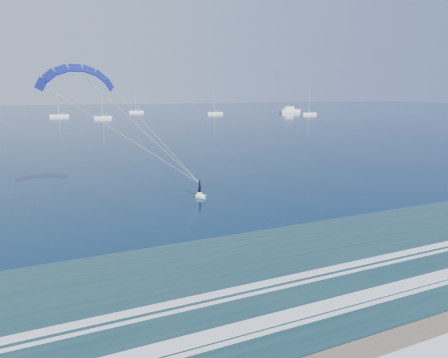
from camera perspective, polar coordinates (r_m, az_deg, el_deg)
name	(u,v)px	position (r m, az deg, el deg)	size (l,w,h in m)	color
ground	(446,344)	(24.91, 29.09, -19.90)	(900.00, 900.00, 0.00)	#072A41
kitesurfer_rig	(143,131)	(44.34, -11.43, 6.69)	(19.71, 6.20, 16.40)	#7CC717
motor_yacht	(290,110)	(265.87, 9.34, 9.68)	(13.87, 3.70, 5.88)	white
sailboat_2	(59,116)	(232.44, -22.50, 8.37)	(9.43, 2.40, 12.61)	white
sailboat_3	(103,117)	(209.68, -16.96, 8.44)	(8.43, 2.40, 11.73)	white
sailboat_4	(136,112)	(267.19, -12.48, 9.39)	(9.27, 2.40, 12.53)	white
sailboat_5	(215,113)	(242.65, -1.35, 9.41)	(9.77, 2.40, 13.19)	white
sailboat_6	(309,114)	(239.97, 12.01, 9.12)	(9.54, 2.40, 12.82)	white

